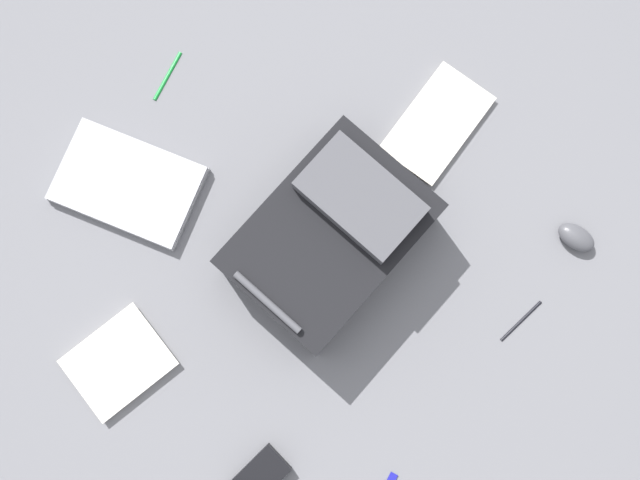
# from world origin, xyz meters

# --- Properties ---
(ground_plane) EXTENTS (3.97, 3.97, 0.00)m
(ground_plane) POSITION_xyz_m (0.00, 0.00, 0.00)
(ground_plane) COLOR slate
(backpack) EXTENTS (0.32, 0.45, 0.22)m
(backpack) POSITION_xyz_m (-0.03, -0.06, 0.09)
(backpack) COLOR black
(backpack) RESTS_ON ground_plane
(laptop) EXTENTS (0.39, 0.32, 0.03)m
(laptop) POSITION_xyz_m (0.43, 0.16, 0.02)
(laptop) COLOR #929296
(laptop) RESTS_ON ground_plane
(book_comic) EXTENTS (0.22, 0.25, 0.02)m
(book_comic) POSITION_xyz_m (0.16, 0.49, 0.01)
(book_comic) COLOR silver
(book_comic) RESTS_ON ground_plane
(book_blue) EXTENTS (0.18, 0.29, 0.01)m
(book_blue) POSITION_xyz_m (-0.05, -0.46, 0.01)
(book_blue) COLOR silver
(book_blue) RESTS_ON ground_plane
(computer_mouse) EXTENTS (0.10, 0.07, 0.04)m
(computer_mouse) POSITION_xyz_m (-0.48, -0.45, 0.02)
(computer_mouse) COLOR #4C4C51
(computer_mouse) RESTS_ON ground_plane
(power_brick) EXTENTS (0.09, 0.14, 0.04)m
(power_brick) POSITION_xyz_m (-0.26, 0.47, 0.02)
(power_brick) COLOR black
(power_brick) RESTS_ON ground_plane
(pen_black) EXTENTS (0.04, 0.14, 0.01)m
(pen_black) POSITION_xyz_m (0.55, -0.11, 0.00)
(pen_black) COLOR #198C33
(pen_black) RESTS_ON ground_plane
(pen_blue) EXTENTS (0.02, 0.14, 0.01)m
(pen_blue) POSITION_xyz_m (-0.51, -0.21, 0.00)
(pen_blue) COLOR black
(pen_blue) RESTS_ON ground_plane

